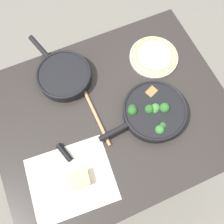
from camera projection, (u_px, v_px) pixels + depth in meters
The scene contains 9 objects.
ground_plane at pixel (112, 150), 1.79m from camera, with size 14.00×14.00×0.00m, color slate.
dining_table_red at pixel (112, 121), 1.19m from camera, with size 1.04×0.83×0.74m.
skillet_broccoli at pixel (153, 111), 1.07m from camera, with size 0.41×0.28×0.07m.
skillet_eggs at pixel (64, 75), 1.14m from camera, with size 0.25×0.39×0.05m.
wooden_spoon at pixel (87, 96), 1.12m from camera, with size 0.04×0.40×0.02m.
parchment_sheet at pixel (71, 179), 1.00m from camera, with size 0.35×0.30×0.00m.
grater_knife at pixel (72, 162), 1.02m from camera, with size 0.10×0.25×0.02m.
cheese_block at pixel (80, 179), 0.98m from camera, with size 0.08×0.07×0.05m.
dinner_plate_stack at pixel (154, 56), 1.19m from camera, with size 0.23×0.23×0.03m.
Camera 1 is at (-0.15, -0.35, 1.77)m, focal length 40.00 mm.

